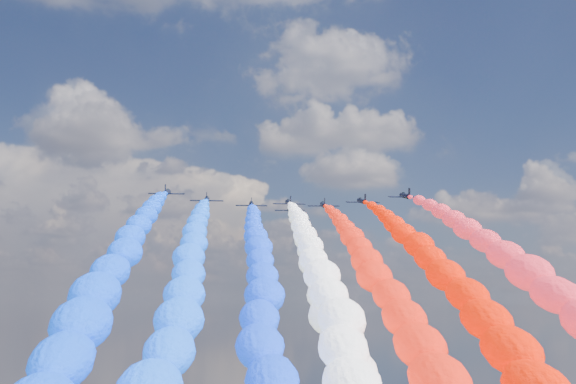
{
  "coord_description": "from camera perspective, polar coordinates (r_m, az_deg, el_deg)",
  "views": [
    {
      "loc": [
        -12.42,
        -163.86,
        73.23
      ],
      "look_at": [
        0.0,
        4.0,
        99.41
      ],
      "focal_mm": 42.91,
      "sensor_mm": 36.0,
      "label": 1
    }
  ],
  "objects": [
    {
      "name": "trail_4",
      "position": [
        131.33,
        1.99,
        -6.48
      ],
      "size": [
        6.7,
        108.16,
        42.38
      ],
      "primitive_type": null,
      "color": "white"
    },
    {
      "name": "jet_7",
      "position": [
        165.58,
        9.7,
        -0.32
      ],
      "size": [
        8.16,
        11.18,
        4.57
      ],
      "primitive_type": null,
      "rotation": [
        0.21,
        0.0,
        -0.0
      ],
      "color": "black"
    },
    {
      "name": "trail_3",
      "position": [
        118.36,
        2.09,
        -6.22
      ],
      "size": [
        6.7,
        108.16,
        42.38
      ],
      "primitive_type": null,
      "color": "white"
    },
    {
      "name": "trail_6",
      "position": [
        117.5,
        11.16,
        -6.04
      ],
      "size": [
        6.7,
        108.16,
        42.38
      ],
      "primitive_type": null,
      "color": "red"
    },
    {
      "name": "trail_2",
      "position": [
        121.59,
        -2.56,
        -6.29
      ],
      "size": [
        6.7,
        108.16,
        42.38
      ],
      "primitive_type": null,
      "color": "#0D36E0"
    },
    {
      "name": "trail_7",
      "position": [
        111.15,
        16.8,
        -5.68
      ],
      "size": [
        6.7,
        108.16,
        42.38
      ],
      "primitive_type": null,
      "color": "red"
    },
    {
      "name": "jet_4",
      "position": [
        187.81,
        0.14,
        -1.44
      ],
      "size": [
        8.7,
        11.57,
        4.57
      ],
      "primitive_type": null,
      "rotation": [
        0.21,
        0.0,
        -0.05
      ],
      "color": "black"
    },
    {
      "name": "jet_0",
      "position": [
        160.53,
        -10.0,
        -0.04
      ],
      "size": [
        8.2,
        11.21,
        4.57
      ],
      "primitive_type": null,
      "rotation": [
        0.21,
        0.0,
        0.01
      ],
      "color": "black"
    },
    {
      "name": "trail_1",
      "position": [
        113.68,
        -8.11,
        -6.03
      ],
      "size": [
        6.7,
        108.16,
        42.38
      ],
      "primitive_type": null,
      "color": "blue"
    },
    {
      "name": "trail_5",
      "position": [
        122.93,
        6.24,
        -6.27
      ],
      "size": [
        6.7,
        108.16,
        42.38
      ],
      "primitive_type": null,
      "color": "red"
    },
    {
      "name": "trail_0",
      "position": [
        104.03,
        -13.29,
        -5.63
      ],
      "size": [
        6.7,
        108.16,
        42.38
      ],
      "primitive_type": null,
      "color": "#093EED"
    },
    {
      "name": "jet_3",
      "position": [
        174.93,
        0.07,
        -0.9
      ],
      "size": [
        8.5,
        11.42,
        4.57
      ],
      "primitive_type": null,
      "rotation": [
        0.21,
        0.0,
        0.03
      ],
      "color": "black"
    },
    {
      "name": "jet_2",
      "position": [
        178.35,
        -3.05,
        -1.04
      ],
      "size": [
        8.29,
        11.28,
        4.57
      ],
      "primitive_type": null,
      "rotation": [
        0.21,
        0.0,
        -0.01
      ],
      "color": "black"
    },
    {
      "name": "jet_1",
      "position": [
        170.44,
        -6.75,
        -0.62
      ],
      "size": [
        8.48,
        11.41,
        4.57
      ],
      "primitive_type": null,
      "rotation": [
        0.21,
        0.0,
        0.03
      ],
      "color": "black"
    },
    {
      "name": "jet_6",
      "position": [
        172.98,
        6.16,
        -0.75
      ],
      "size": [
        8.36,
        11.33,
        4.57
      ],
      "primitive_type": null,
      "rotation": [
        0.21,
        0.0,
        0.02
      ],
      "color": "black"
    },
    {
      "name": "jet_5",
      "position": [
        179.07,
        2.95,
        -1.07
      ],
      "size": [
        8.61,
        11.5,
        4.57
      ],
      "primitive_type": null,
      "rotation": [
        0.21,
        0.0,
        -0.04
      ],
      "color": "black"
    }
  ]
}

